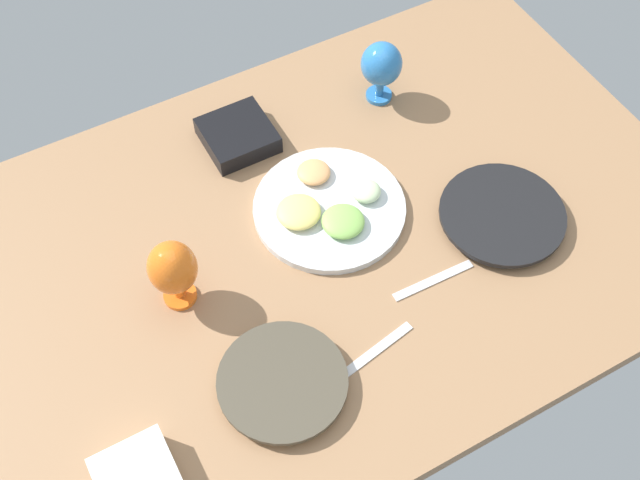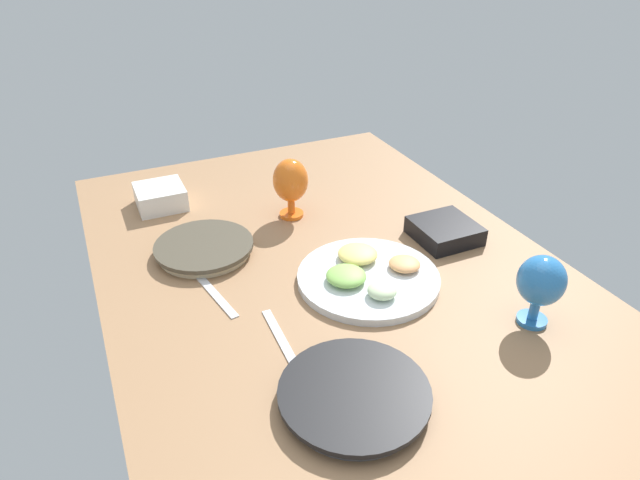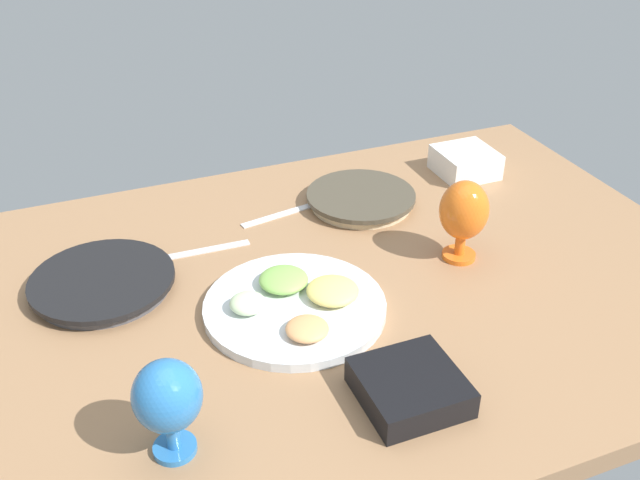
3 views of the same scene
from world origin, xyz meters
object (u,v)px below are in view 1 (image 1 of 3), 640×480
hurricane_glass_blue (381,66)px  square_bowl_black (238,135)px  dinner_plate_left (502,216)px  fruit_platter (329,207)px  hurricane_glass_orange (173,269)px  dinner_plate_right (283,383)px  square_bowl_white (138,480)px

hurricane_glass_blue → square_bowl_black: hurricane_glass_blue is taller
square_bowl_black → dinner_plate_left: bearing=130.3°
fruit_platter → hurricane_glass_orange: size_ratio=1.95×
fruit_platter → hurricane_glass_blue: hurricane_glass_blue is taller
dinner_plate_right → square_bowl_white: 30.01cm
hurricane_glass_blue → square_bowl_black: bearing=-5.0°
hurricane_glass_orange → square_bowl_white: 38.19cm
dinner_plate_right → hurricane_glass_orange: bearing=-71.3°
dinner_plate_left → hurricane_glass_blue: (3.98, -43.18, 8.47)cm
dinner_plate_left → fruit_platter: (30.79, -19.42, 0.06)cm
hurricane_glass_blue → square_bowl_white: (83.16, 59.49, -6.55)cm
square_bowl_black → fruit_platter: bearing=107.3°
dinner_plate_left → square_bowl_black: (39.16, -46.25, 1.08)cm
dinner_plate_left → square_bowl_white: bearing=10.6°
hurricane_glass_orange → square_bowl_white: bearing=56.9°
square_bowl_black → hurricane_glass_blue: bearing=175.0°
fruit_platter → square_bowl_white: size_ratio=2.48×
dinner_plate_left → hurricane_glass_orange: size_ratio=1.59×
square_bowl_black → square_bowl_white: (47.97, 62.55, 0.84)cm
dinner_plate_right → square_bowl_white: size_ratio=1.85×
hurricane_glass_blue → dinner_plate_left: bearing=95.3°
dinner_plate_right → square_bowl_black: size_ratio=1.61×
dinner_plate_right → fruit_platter: bearing=-130.9°
square_bowl_black → dinner_plate_right: bearing=72.3°
square_bowl_black → square_bowl_white: size_ratio=1.14×
fruit_platter → square_bowl_white: bearing=32.4°
hurricane_glass_blue → square_bowl_black: (35.18, -3.07, -7.39)cm
dinner_plate_right → hurricane_glass_orange: hurricane_glass_orange is taller
dinner_plate_left → square_bowl_white: (87.14, 16.31, 1.92)cm
dinner_plate_right → fruit_platter: 40.91cm
hurricane_glass_blue → square_bowl_white: size_ratio=1.19×
fruit_platter → square_bowl_white: (56.35, 35.73, 1.86)cm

